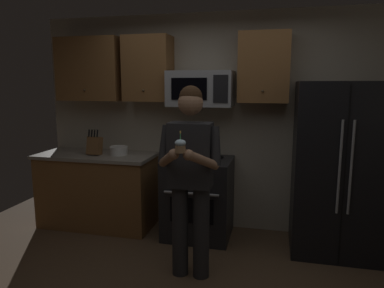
% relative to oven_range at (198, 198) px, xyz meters
% --- Properties ---
extents(wall_back, '(4.40, 0.10, 2.60)m').
position_rel_oven_range_xyz_m(wall_back, '(0.15, 0.39, 0.84)').
color(wall_back, '#B7AD99').
rests_on(wall_back, ground).
extents(oven_range, '(0.76, 0.70, 0.93)m').
position_rel_oven_range_xyz_m(oven_range, '(0.00, 0.00, 0.00)').
color(oven_range, black).
rests_on(oven_range, ground).
extents(microwave, '(0.74, 0.41, 0.40)m').
position_rel_oven_range_xyz_m(microwave, '(0.00, 0.12, 1.26)').
color(microwave, '#9EA0A5').
extents(refrigerator, '(0.90, 0.75, 1.80)m').
position_rel_oven_range_xyz_m(refrigerator, '(1.50, -0.04, 0.44)').
color(refrigerator, black).
rests_on(refrigerator, ground).
extents(cabinet_row_upper, '(2.78, 0.36, 0.76)m').
position_rel_oven_range_xyz_m(cabinet_row_upper, '(-0.57, 0.17, 1.49)').
color(cabinet_row_upper, brown).
extents(counter_left, '(1.44, 0.66, 0.92)m').
position_rel_oven_range_xyz_m(counter_left, '(-1.30, 0.02, 0.00)').
color(counter_left, brown).
rests_on(counter_left, ground).
extents(knife_block, '(0.16, 0.15, 0.32)m').
position_rel_oven_range_xyz_m(knife_block, '(-1.29, -0.03, 0.57)').
color(knife_block, brown).
rests_on(knife_block, counter_left).
extents(bowl_large_white, '(0.22, 0.22, 0.10)m').
position_rel_oven_range_xyz_m(bowl_large_white, '(-1.00, 0.04, 0.51)').
color(bowl_large_white, white).
rests_on(bowl_large_white, counter_left).
extents(person, '(0.60, 0.48, 1.76)m').
position_rel_oven_range_xyz_m(person, '(0.12, -0.90, 0.53)').
color(person, '#262628').
rests_on(person, ground).
extents(cupcake, '(0.09, 0.09, 0.17)m').
position_rel_oven_range_xyz_m(cupcake, '(0.12, -1.23, 0.83)').
color(cupcake, '#A87F56').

